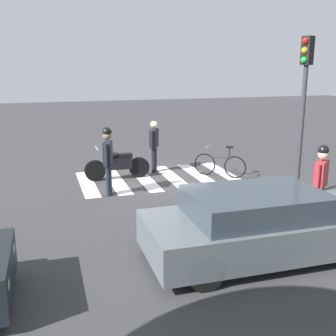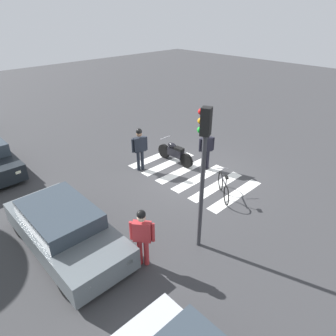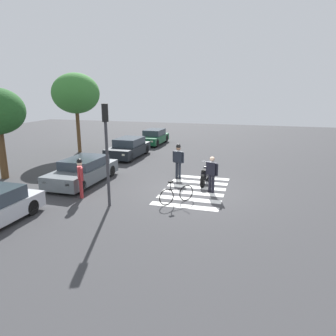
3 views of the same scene
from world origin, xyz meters
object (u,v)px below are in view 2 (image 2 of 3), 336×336
(officer_by_motorcycle, at_px, (140,146))
(traffic_light_pole, at_px, (203,160))
(police_motorcycle, at_px, (175,153))
(pedestrian_bystander, at_px, (142,234))
(officer_on_foot, at_px, (206,148))
(leaning_bicycle, at_px, (223,187))
(car_grey_coupe, at_px, (65,229))

(officer_by_motorcycle, bearing_deg, traffic_light_pole, 159.84)
(police_motorcycle, height_order, traffic_light_pole, traffic_light_pole)
(traffic_light_pole, bearing_deg, police_motorcycle, -38.02)
(police_motorcycle, height_order, pedestrian_bystander, pedestrian_bystander)
(officer_on_foot, distance_m, traffic_light_pole, 5.17)
(leaning_bicycle, xyz_separation_m, car_grey_coupe, (1.62, 5.44, 0.23))
(police_motorcycle, xyz_separation_m, officer_by_motorcycle, (0.54, 1.57, 0.65))
(leaning_bicycle, relative_size, pedestrian_bystander, 0.74)
(police_motorcycle, relative_size, officer_on_foot, 1.19)
(pedestrian_bystander, relative_size, traffic_light_pole, 0.43)
(officer_by_motorcycle, height_order, pedestrian_bystander, officer_by_motorcycle)
(leaning_bicycle, relative_size, car_grey_coupe, 0.29)
(police_motorcycle, relative_size, pedestrian_bystander, 1.15)
(pedestrian_bystander, bearing_deg, police_motorcycle, -53.32)
(pedestrian_bystander, bearing_deg, traffic_light_pole, -108.49)
(officer_on_foot, xyz_separation_m, pedestrian_bystander, (-2.36, 5.50, 0.05))
(leaning_bicycle, bearing_deg, pedestrian_bystander, 96.74)
(leaning_bicycle, height_order, traffic_light_pole, traffic_light_pole)
(police_motorcycle, xyz_separation_m, car_grey_coupe, (-1.58, 6.13, 0.16))
(car_grey_coupe, bearing_deg, officer_on_foot, -87.91)
(leaning_bicycle, xyz_separation_m, traffic_light_pole, (-1.06, 2.63, 2.43))
(pedestrian_bystander, bearing_deg, leaning_bicycle, -83.26)
(pedestrian_bystander, bearing_deg, officer_by_motorcycle, -38.75)
(leaning_bicycle, xyz_separation_m, officer_by_motorcycle, (3.74, 0.87, 0.73))
(police_motorcycle, relative_size, car_grey_coupe, 0.45)
(officer_on_foot, bearing_deg, leaning_bicycle, 146.69)
(pedestrian_bystander, distance_m, car_grey_coupe, 2.45)
(officer_on_foot, relative_size, car_grey_coupe, 0.38)
(officer_by_motorcycle, bearing_deg, officer_on_foot, -131.96)
(officer_on_foot, xyz_separation_m, officer_by_motorcycle, (1.88, 2.09, 0.13))
(leaning_bicycle, height_order, officer_by_motorcycle, officer_by_motorcycle)
(leaning_bicycle, height_order, officer_on_foot, officer_on_foot)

